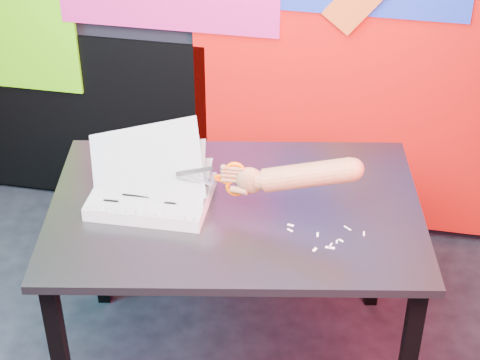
# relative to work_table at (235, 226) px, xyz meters

# --- Properties ---
(room) EXTENTS (3.01, 3.01, 2.71)m
(room) POSITION_rel_work_table_xyz_m (-0.22, -0.52, 0.69)
(room) COLOR black
(room) RESTS_ON ground
(backdrop) EXTENTS (2.88, 0.05, 2.08)m
(backdrop) POSITION_rel_work_table_xyz_m (-0.16, 0.94, 0.29)
(backdrop) COLOR red
(backdrop) RESTS_ON ground
(work_table) EXTENTS (1.37, 1.04, 0.75)m
(work_table) POSITION_rel_work_table_xyz_m (0.00, 0.00, 0.00)
(work_table) COLOR black
(work_table) RESTS_ON ground
(printout_stack) EXTENTS (0.44, 0.30, 0.29)m
(printout_stack) POSITION_rel_work_table_xyz_m (-0.28, -0.03, 0.11)
(printout_stack) COLOR silver
(printout_stack) RESTS_ON work_table
(scissors) EXTENTS (0.23, 0.02, 0.13)m
(scissors) POSITION_rel_work_table_xyz_m (-0.01, -0.03, 0.22)
(scissors) COLOR #B5B5B5
(scissors) RESTS_ON printout_stack
(hand_forearm) EXTENTS (0.44, 0.09, 0.16)m
(hand_forearm) POSITION_rel_work_table_xyz_m (0.21, -0.03, 0.25)
(hand_forearm) COLOR #A8764E
(hand_forearm) RESTS_ON work_table
(paper_clippings) EXTENTS (0.25, 0.15, 0.00)m
(paper_clippings) POSITION_rel_work_table_xyz_m (0.31, -0.12, 0.09)
(paper_clippings) COLOR white
(paper_clippings) RESTS_ON work_table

